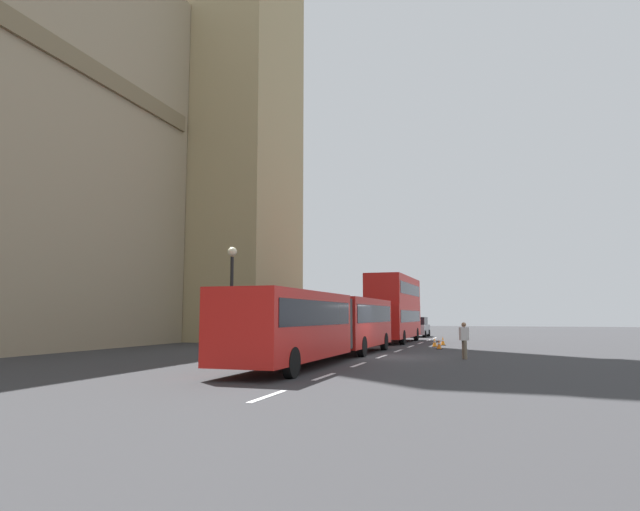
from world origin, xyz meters
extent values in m
plane|color=#333335|center=(0.00, 0.00, 0.00)|extent=(160.00, 160.00, 0.00)
cube|color=silver|center=(-13.67, 0.00, 0.01)|extent=(2.20, 0.16, 0.01)
cube|color=silver|center=(-9.07, 0.00, 0.01)|extent=(2.20, 0.16, 0.01)
cube|color=silver|center=(-4.47, 0.00, 0.01)|extent=(2.20, 0.16, 0.01)
cube|color=silver|center=(0.13, 0.00, 0.01)|extent=(2.20, 0.16, 0.01)
cube|color=silver|center=(4.73, 0.00, 0.01)|extent=(2.20, 0.16, 0.01)
cube|color=silver|center=(9.33, 0.00, 0.01)|extent=(2.20, 0.16, 0.01)
cube|color=silver|center=(13.93, 0.00, 0.01)|extent=(2.20, 0.16, 0.01)
cube|color=silver|center=(18.53, 0.00, 0.01)|extent=(2.20, 0.16, 0.01)
cube|color=silver|center=(23.13, 0.00, 0.01)|extent=(2.20, 0.16, 0.01)
cube|color=tan|center=(14.15, 16.00, 28.36)|extent=(9.90, 9.90, 56.71)
cube|color=red|center=(2.28, 2.00, 1.65)|extent=(8.62, 2.50, 2.50)
cube|color=black|center=(2.28, 2.00, 2.10)|extent=(7.93, 2.54, 0.90)
cube|color=red|center=(-7.24, 2.00, 1.65)|extent=(8.62, 2.50, 2.50)
cube|color=black|center=(-7.24, 2.00, 2.10)|extent=(7.93, 2.54, 0.90)
cylinder|color=#3F3F3F|center=(-2.48, 2.00, 1.65)|extent=(2.38, 2.38, 2.25)
cylinder|color=black|center=(5.04, 0.88, 0.50)|extent=(1.00, 0.30, 1.00)
cylinder|color=black|center=(-0.31, 0.88, 0.50)|extent=(1.00, 0.30, 1.00)
cylinder|color=black|center=(-9.82, 0.88, 0.50)|extent=(1.00, 0.30, 1.00)
cube|color=red|center=(14.57, 2.00, 1.60)|extent=(10.03, 2.50, 2.40)
cube|color=#1E232D|center=(14.57, 2.00, 1.95)|extent=(9.03, 2.54, 0.84)
cube|color=red|center=(14.57, 2.00, 3.85)|extent=(9.83, 2.50, 2.10)
cube|color=#1E232D|center=(14.57, 2.00, 3.95)|extent=(9.03, 2.54, 0.84)
cylinder|color=black|center=(17.78, 0.88, 0.50)|extent=(1.00, 0.30, 1.00)
cylinder|color=black|center=(11.36, 0.88, 0.50)|extent=(1.00, 0.30, 1.00)
cube|color=gray|center=(25.55, 1.86, 0.70)|extent=(4.40, 1.80, 0.90)
cube|color=black|center=(25.35, 1.86, 1.50)|extent=(2.46, 1.66, 0.70)
cylinder|color=black|center=(26.96, 1.05, 0.32)|extent=(0.64, 0.30, 0.64)
cylinder|color=black|center=(24.14, 1.05, 0.32)|extent=(0.64, 0.30, 0.64)
cube|color=black|center=(7.07, -2.04, 0.01)|extent=(0.36, 0.36, 0.03)
cone|color=orange|center=(7.07, -2.04, 0.31)|extent=(0.28, 0.28, 0.55)
cylinder|color=white|center=(7.07, -2.04, 0.33)|extent=(0.17, 0.17, 0.08)
cube|color=black|center=(9.38, -1.53, 0.01)|extent=(0.36, 0.36, 0.03)
cone|color=orange|center=(9.38, -1.53, 0.31)|extent=(0.28, 0.28, 0.55)
cylinder|color=white|center=(9.38, -1.53, 0.33)|extent=(0.17, 0.17, 0.08)
cube|color=black|center=(11.38, -1.85, 0.01)|extent=(0.36, 0.36, 0.03)
cone|color=orange|center=(11.38, -1.85, 0.31)|extent=(0.28, 0.28, 0.55)
cylinder|color=white|center=(11.38, -1.85, 0.33)|extent=(0.17, 0.17, 0.08)
cylinder|color=black|center=(-3.22, 6.50, 0.15)|extent=(0.32, 0.32, 0.30)
cylinder|color=black|center=(-3.22, 6.50, 2.40)|extent=(0.16, 0.16, 4.80)
sphere|color=beige|center=(-3.22, 6.50, 5.05)|extent=(0.44, 0.44, 0.44)
cylinder|color=#726651|center=(-0.08, -3.92, 0.43)|extent=(0.16, 0.16, 0.86)
cylinder|color=#726651|center=(-0.26, -4.00, 0.43)|extent=(0.16, 0.16, 0.86)
cube|color=silver|center=(-0.17, -3.96, 1.16)|extent=(0.38, 0.46, 0.60)
sphere|color=#936B4C|center=(-0.17, -3.96, 1.58)|extent=(0.22, 0.22, 0.22)
camera|label=1|loc=(-26.39, -5.58, 2.01)|focal=30.49mm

